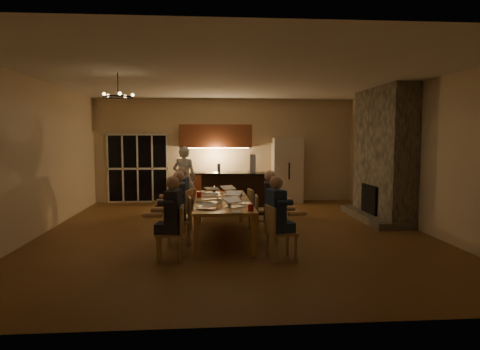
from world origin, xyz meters
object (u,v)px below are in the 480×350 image
laptop_f (231,188)px  plate_near (245,204)px  chair_right_far (259,209)px  laptop_b (236,201)px  mug_back (202,193)px  mug_front (220,201)px  bar_blender (253,163)px  person_right_near (276,217)px  person_right_mid (270,206)px  laptop_a (207,203)px  can_right (241,195)px  chair_right_near (282,232)px  person_left_mid (179,207)px  redcup_near (251,208)px  chair_left_near (170,233)px  laptop_d (232,194)px  chair_left_mid (179,221)px  can_cola (214,189)px  chair_left_far (180,211)px  person_left_near (173,218)px  bar_island (236,193)px  plate_far (241,195)px  person_left_far (182,199)px  mug_mid (227,194)px  standing_person (184,178)px  laptop_e (213,188)px  redcup_far (224,188)px  refrigerator (287,170)px  redcup_mid (199,195)px  dining_table (222,218)px  chandelier (118,97)px  laptop_c (209,194)px  plate_left (205,207)px  can_silver (229,202)px

laptop_f → plate_near: (0.18, -1.56, -0.10)m
chair_right_far → laptop_b: bearing=149.6°
mug_back → plate_near: (0.82, -1.30, -0.04)m
mug_front → bar_blender: bar_blender is taller
person_right_near → person_right_mid: (0.07, 1.16, 0.00)m
mug_front → bar_blender: size_ratio=0.21×
laptop_a → can_right: laptop_a is taller
laptop_b → mug_front: 0.53m
person_right_mid → can_right: bearing=39.9°
chair_right_near → person_left_mid: bearing=44.3°
person_right_mid → redcup_near: bearing=159.9°
chair_left_near → laptop_d: size_ratio=2.78×
laptop_b → laptop_d: size_ratio=1.00×
chair_left_mid → can_cola: 2.10m
chair_left_far → person_left_near: 2.17m
laptop_a → laptop_d: 1.20m
bar_island → plate_far: size_ratio=7.97×
person_left_far → laptop_d: 1.20m
mug_mid → chair_right_far: bearing=1.1°
chair_left_mid → standing_person: bearing=176.2°
laptop_b → chair_left_mid: bearing=124.6°
person_left_mid → laptop_b: bearing=63.4°
laptop_f → bar_blender: bar_blender is taller
person_left_far → laptop_e: person_left_far is taller
person_left_near → mug_front: person_left_near is taller
person_left_mid → can_cola: 1.97m
person_left_near → redcup_far: 3.17m
person_right_mid → redcup_near: size_ratio=11.50×
person_right_mid → mug_front: bearing=97.0°
refrigerator → redcup_mid: bearing=-122.9°
chair_right_far → bar_island: bearing=1.8°
dining_table → person_left_far: 1.08m
chandelier → laptop_c: 2.57m
mug_back → chandelier: bearing=-143.2°
chair_left_near → chair_right_near: bearing=88.2°
laptop_c → redcup_near: (0.70, -1.45, -0.05)m
person_right_mid → can_right: person_right_mid is taller
person_right_near → plate_far: 2.39m
laptop_f → can_cola: size_ratio=2.67×
standing_person → laptop_f: standing_person is taller
plate_far → person_left_near: bearing=-119.3°
plate_far → mug_back: bearing=179.7°
laptop_c → plate_left: size_ratio=1.18×
chair_right_near → person_right_mid: size_ratio=0.64×
chandelier → laptop_c: bearing=16.5°
chair_left_far → person_right_mid: bearing=78.7°
chair_right_far → laptop_c: 1.28m
redcup_far → mug_front: bearing=-94.5°
laptop_d → can_silver: laptop_d is taller
person_left_near → bar_blender: bearing=165.5°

